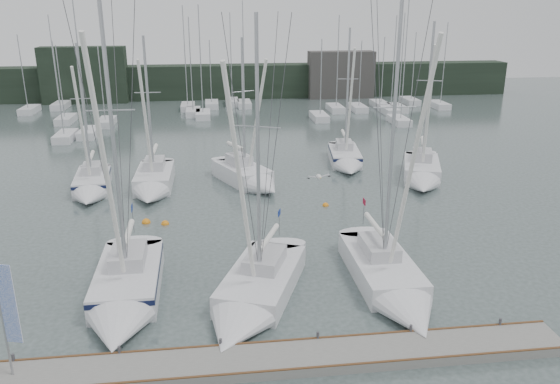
{
  "coord_description": "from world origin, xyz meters",
  "views": [
    {
      "loc": [
        -2.0,
        -23.12,
        13.42
      ],
      "look_at": [
        1.58,
        5.0,
        3.76
      ],
      "focal_mm": 35.0,
      "sensor_mm": 36.0,
      "label": 1
    }
  ],
  "objects": [
    {
      "name": "sailboat_mid_d",
      "position": [
        9.66,
        22.18,
        0.59
      ],
      "size": [
        3.56,
        8.3,
        12.59
      ],
      "rotation": [
        0.0,
        0.0,
        -0.13
      ],
      "color": "white",
      "rests_on": "ground"
    },
    {
      "name": "sailboat_mid_b",
      "position": [
        -6.63,
        17.15,
        0.61
      ],
      "size": [
        2.79,
        8.37,
        12.32
      ],
      "rotation": [
        0.0,
        0.0,
        -0.01
      ],
      "color": "white",
      "rests_on": "ground"
    },
    {
      "name": "buoy_b",
      "position": [
        5.8,
        12.55,
        0.0
      ],
      "size": [
        0.45,
        0.45,
        0.45
      ],
      "primitive_type": "sphere",
      "color": "orange",
      "rests_on": "ground"
    },
    {
      "name": "far_building_right",
      "position": [
        18.0,
        60.0,
        3.5
      ],
      "size": [
        10.0,
        3.0,
        7.0
      ],
      "primitive_type": "cube",
      "color": "#3E3B39",
      "rests_on": "ground"
    },
    {
      "name": "buoy_c",
      "position": [
        -6.52,
        10.87,
        0.0
      ],
      "size": [
        0.57,
        0.57,
        0.57
      ],
      "primitive_type": "sphere",
      "color": "orange",
      "rests_on": "ground"
    },
    {
      "name": "buoy_a",
      "position": [
        -5.27,
        10.46,
        0.0
      ],
      "size": [
        0.51,
        0.51,
        0.51
      ],
      "primitive_type": "sphere",
      "color": "orange",
      "rests_on": "ground"
    },
    {
      "name": "sailboat_near_left",
      "position": [
        -6.36,
        0.09,
        0.63
      ],
      "size": [
        3.2,
        9.7,
        15.39
      ],
      "rotation": [
        0.0,
        0.0,
        0.02
      ],
      "color": "white",
      "rests_on": "ground"
    },
    {
      "name": "sailboat_mid_c",
      "position": [
        0.91,
        17.62,
        0.64
      ],
      "size": [
        5.66,
        8.11,
        12.12
      ],
      "rotation": [
        0.0,
        0.0,
        0.43
      ],
      "color": "white",
      "rests_on": "ground"
    },
    {
      "name": "far_building_left",
      "position": [
        -20.0,
        60.0,
        4.0
      ],
      "size": [
        12.0,
        3.0,
        8.0
      ],
      "primitive_type": "cube",
      "color": "black",
      "rests_on": "ground"
    },
    {
      "name": "sailboat_mid_a",
      "position": [
        -11.18,
        17.21,
        0.59
      ],
      "size": [
        3.17,
        7.67,
        11.78
      ],
      "rotation": [
        0.0,
        0.0,
        0.1
      ],
      "color": "white",
      "rests_on": "ground"
    },
    {
      "name": "dock_banner",
      "position": [
        -9.55,
        -4.97,
        3.16
      ],
      "size": [
        0.69,
        0.25,
        4.68
      ],
      "rotation": [
        0.0,
        0.0,
        -0.29
      ],
      "color": "#A2A4A9",
      "rests_on": "dock"
    },
    {
      "name": "sailboat_near_center",
      "position": [
        -0.56,
        -0.9,
        0.53
      ],
      "size": [
        6.2,
        9.72,
        14.3
      ],
      "rotation": [
        0.0,
        0.0,
        -0.37
      ],
      "color": "white",
      "rests_on": "ground"
    },
    {
      "name": "sailboat_near_right",
      "position": [
        6.43,
        -0.46,
        0.55
      ],
      "size": [
        2.92,
        10.11,
        15.26
      ],
      "rotation": [
        0.0,
        0.0,
        0.0
      ],
      "color": "white",
      "rests_on": "ground"
    },
    {
      "name": "dock",
      "position": [
        0.0,
        -5.0,
        0.2
      ],
      "size": [
        24.0,
        2.0,
        0.4
      ],
      "primitive_type": "cube",
      "color": "slate",
      "rests_on": "ground"
    },
    {
      "name": "ground",
      "position": [
        0.0,
        0.0,
        0.0
      ],
      "size": [
        160.0,
        160.0,
        0.0
      ],
      "primitive_type": "plane",
      "color": "#404E4A",
      "rests_on": "ground"
    },
    {
      "name": "sailboat_mid_e",
      "position": [
        14.56,
        16.86,
        0.64
      ],
      "size": [
        5.45,
        8.95,
        13.26
      ],
      "rotation": [
        0.0,
        0.0,
        -0.34
      ],
      "color": "white",
      "rests_on": "ground"
    },
    {
      "name": "mast_forest",
      "position": [
        2.9,
        47.93,
        0.48
      ],
      "size": [
        57.34,
        24.38,
        14.84
      ],
      "color": "white",
      "rests_on": "ground"
    },
    {
      "name": "far_treeline",
      "position": [
        0.0,
        62.0,
        2.5
      ],
      "size": [
        90.0,
        4.0,
        5.0
      ],
      "primitive_type": "cube",
      "color": "black",
      "rests_on": "ground"
    },
    {
      "name": "seagull",
      "position": [
        2.7,
        -0.08,
        6.17
      ],
      "size": [
        1.03,
        0.48,
        0.2
      ],
      "rotation": [
        0.0,
        0.0,
        0.18
      ],
      "color": "silver",
      "rests_on": "ground"
    }
  ]
}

